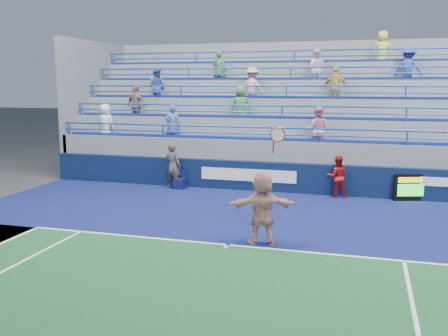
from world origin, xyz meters
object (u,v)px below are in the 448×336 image
(line_judge, at_px, (173,166))
(judge_chair, at_px, (180,183))
(serve_speed_board, at_px, (413,188))
(ball_girl, at_px, (337,177))
(tennis_player, at_px, (262,208))

(line_judge, bearing_deg, judge_chair, -175.87)
(serve_speed_board, relative_size, ball_girl, 0.89)
(serve_speed_board, distance_m, judge_chair, 8.36)
(serve_speed_board, xyz_separation_m, tennis_player, (-4.00, -5.95, 0.45))
(serve_speed_board, distance_m, line_judge, 8.64)
(tennis_player, bearing_deg, serve_speed_board, 56.13)
(line_judge, relative_size, ball_girl, 1.18)
(judge_chair, bearing_deg, serve_speed_board, 2.22)
(judge_chair, distance_m, line_judge, 0.70)
(serve_speed_board, relative_size, line_judge, 0.76)
(judge_chair, bearing_deg, ball_girl, 1.92)
(tennis_player, relative_size, ball_girl, 1.99)
(tennis_player, height_order, ball_girl, tennis_player)
(serve_speed_board, height_order, judge_chair, serve_speed_board)
(serve_speed_board, bearing_deg, line_judge, -178.06)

